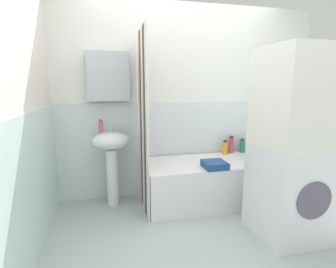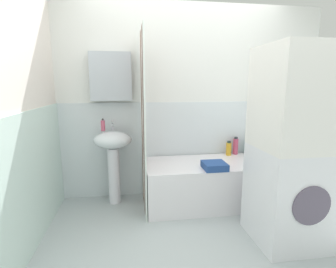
% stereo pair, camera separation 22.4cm
% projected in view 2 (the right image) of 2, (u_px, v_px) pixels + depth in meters
% --- Properties ---
extents(ground_plane, '(4.80, 5.60, 0.04)m').
position_uv_depth(ground_plane, '(212.00, 248.00, 2.32)').
color(ground_plane, '#AAB5B7').
extents(wall_back_tiled, '(3.60, 0.18, 2.40)m').
position_uv_depth(wall_back_tiled, '(179.00, 107.00, 3.32)').
color(wall_back_tiled, silver).
rests_on(wall_back_tiled, ground_plane).
extents(wall_left_tiled, '(0.07, 1.81, 2.40)m').
position_uv_depth(wall_left_tiled, '(26.00, 120.00, 2.21)').
color(wall_left_tiled, silver).
rests_on(wall_left_tiled, ground_plane).
extents(sink, '(0.44, 0.34, 0.88)m').
position_uv_depth(sink, '(113.00, 151.00, 3.06)').
color(sink, white).
rests_on(sink, ground_plane).
extents(faucet, '(0.03, 0.12, 0.12)m').
position_uv_depth(faucet, '(113.00, 125.00, 3.09)').
color(faucet, silver).
rests_on(faucet, sink).
extents(soap_dispenser, '(0.05, 0.05, 0.15)m').
position_uv_depth(soap_dispenser, '(103.00, 125.00, 3.05)').
color(soap_dispenser, '#C95370').
rests_on(soap_dispenser, sink).
extents(bathtub, '(1.57, 0.73, 0.51)m').
position_uv_depth(bathtub, '(210.00, 182.00, 3.14)').
color(bathtub, white).
rests_on(bathtub, ground_plane).
extents(shower_curtain, '(0.01, 0.73, 2.00)m').
position_uv_depth(shower_curtain, '(143.00, 123.00, 2.88)').
color(shower_curtain, white).
rests_on(shower_curtain, ground_plane).
extents(body_wash_bottle, '(0.07, 0.07, 0.19)m').
position_uv_depth(body_wash_bottle, '(254.00, 147.00, 3.46)').
color(body_wash_bottle, '#2A4E96').
rests_on(body_wash_bottle, bathtub).
extents(shampoo_bottle, '(0.06, 0.06, 0.19)m').
position_uv_depth(shampoo_bottle, '(247.00, 147.00, 3.45)').
color(shampoo_bottle, '#1F7F53').
rests_on(shampoo_bottle, bathtub).
extents(lotion_bottle, '(0.07, 0.07, 0.23)m').
position_uv_depth(lotion_bottle, '(236.00, 146.00, 3.44)').
color(lotion_bottle, '#C04668').
rests_on(lotion_bottle, bathtub).
extents(conditioner_bottle, '(0.07, 0.07, 0.19)m').
position_uv_depth(conditioner_bottle, '(229.00, 149.00, 3.38)').
color(conditioner_bottle, gold).
rests_on(conditioner_bottle, bathtub).
extents(towel_folded, '(0.25, 0.26, 0.07)m').
position_uv_depth(towel_folded, '(214.00, 166.00, 2.84)').
color(towel_folded, navy).
rests_on(towel_folded, bathtub).
extents(washer_dryer_stack, '(0.60, 0.61, 1.74)m').
position_uv_depth(washer_dryer_stack, '(292.00, 148.00, 2.27)').
color(washer_dryer_stack, white).
rests_on(washer_dryer_stack, ground_plane).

